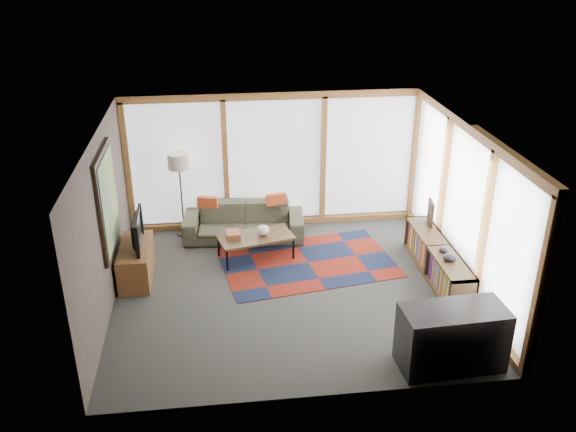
{
  "coord_description": "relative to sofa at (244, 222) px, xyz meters",
  "views": [
    {
      "loc": [
        -1.06,
        -8.25,
        5.12
      ],
      "look_at": [
        0.0,
        0.4,
        1.1
      ],
      "focal_mm": 38.0,
      "sensor_mm": 36.0,
      "label": 1
    }
  ],
  "objects": [
    {
      "name": "tv_console",
      "position": [
        -1.82,
        -1.27,
        -0.03
      ],
      "size": [
        0.49,
        1.17,
        0.59
      ],
      "primitive_type": "cube",
      "color": "brown",
      "rests_on": "ground"
    },
    {
      "name": "coffee_table",
      "position": [
        0.16,
        -0.81,
        -0.11
      ],
      "size": [
        1.38,
        0.92,
        0.42
      ],
      "primitive_type": null,
      "rotation": [
        0.0,
        0.0,
        0.24
      ],
      "color": "#382816",
      "rests_on": "ground"
    },
    {
      "name": "vase",
      "position": [
        0.29,
        -0.79,
        0.19
      ],
      "size": [
        0.24,
        0.24,
        0.19
      ],
      "primitive_type": "ellipsoid",
      "rotation": [
        0.0,
        0.0,
        0.12
      ],
      "color": "beige",
      "rests_on": "coffee_table"
    },
    {
      "name": "bookshelf",
      "position": [
        3.07,
        -1.8,
        -0.04
      ],
      "size": [
        0.41,
        2.28,
        0.57
      ],
      "primitive_type": null,
      "color": "#382816",
      "rests_on": "ground"
    },
    {
      "name": "bowl_a",
      "position": [
        3.05,
        -2.3,
        0.3
      ],
      "size": [
        0.21,
        0.21,
        0.11
      ],
      "primitive_type": "ellipsoid",
      "rotation": [
        0.0,
        0.0,
        0.0
      ],
      "color": "black",
      "rests_on": "bookshelf"
    },
    {
      "name": "pillow_right",
      "position": [
        0.6,
        0.01,
        0.42
      ],
      "size": [
        0.39,
        0.2,
        0.21
      ],
      "primitive_type": "cube",
      "rotation": [
        0.0,
        0.0,
        0.24
      ],
      "color": "#B1441E",
      "rests_on": "sofa"
    },
    {
      "name": "ground",
      "position": [
        0.64,
        -1.92,
        -0.32
      ],
      "size": [
        5.5,
        5.5,
        0.0
      ],
      "primitive_type": "plane",
      "color": "#32322F",
      "rests_on": "ground"
    },
    {
      "name": "pillow_left",
      "position": [
        -0.64,
        0.02,
        0.42
      ],
      "size": [
        0.38,
        0.19,
        0.2
      ],
      "primitive_type": "cube",
      "rotation": [
        0.0,
        0.0,
        -0.22
      ],
      "color": "#B1441E",
      "rests_on": "sofa"
    },
    {
      "name": "floor_lamp",
      "position": [
        -1.11,
        0.28,
        0.48
      ],
      "size": [
        0.4,
        0.4,
        1.6
      ],
      "primitive_type": null,
      "color": "black",
      "rests_on": "ground"
    },
    {
      "name": "book_stack",
      "position": [
        -0.22,
        -0.8,
        0.15
      ],
      "size": [
        0.25,
        0.3,
        0.1
      ],
      "primitive_type": "cube",
      "rotation": [
        0.0,
        0.0,
        0.06
      ],
      "color": "brown",
      "rests_on": "coffee_table"
    },
    {
      "name": "bowl_b",
      "position": [
        3.06,
        -2.03,
        0.29
      ],
      "size": [
        0.16,
        0.16,
        0.08
      ],
      "primitive_type": "ellipsoid",
      "rotation": [
        0.0,
        0.0,
        -0.0
      ],
      "color": "black",
      "rests_on": "bookshelf"
    },
    {
      "name": "room_envelope",
      "position": [
        1.13,
        -1.36,
        1.22
      ],
      "size": [
        5.52,
        5.02,
        2.62
      ],
      "color": "#3B302C",
      "rests_on": "ground"
    },
    {
      "name": "television",
      "position": [
        -1.82,
        -1.25,
        0.54
      ],
      "size": [
        0.15,
        0.94,
        0.54
      ],
      "primitive_type": "imported",
      "rotation": [
        0.0,
        0.0,
        1.6
      ],
      "color": "black",
      "rests_on": "tv_console"
    },
    {
      "name": "rug",
      "position": [
        1.03,
        -1.11,
        -0.31
      ],
      "size": [
        3.14,
        2.3,
        0.01
      ],
      "primitive_type": "cube",
      "rotation": [
        0.0,
        0.0,
        0.17
      ],
      "color": "maroon",
      "rests_on": "ground"
    },
    {
      "name": "sofa",
      "position": [
        0.0,
        0.0,
        0.0
      ],
      "size": [
        2.26,
        1.05,
        0.64
      ],
      "primitive_type": "imported",
      "rotation": [
        0.0,
        0.0,
        -0.09
      ],
      "color": "#333325",
      "rests_on": "ground"
    },
    {
      "name": "shelf_picture",
      "position": [
        3.17,
        -1.02,
        0.47
      ],
      "size": [
        0.09,
        0.33,
        0.43
      ],
      "primitive_type": "cube",
      "rotation": [
        0.0,
        0.0,
        -0.15
      ],
      "color": "black",
      "rests_on": "bookshelf"
    },
    {
      "name": "bar_counter",
      "position": [
        2.45,
        -4.02,
        0.1
      ],
      "size": [
        1.37,
        0.69,
        0.85
      ],
      "primitive_type": "cube",
      "rotation": [
        0.0,
        0.0,
        0.05
      ],
      "color": "black",
      "rests_on": "ground"
    }
  ]
}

